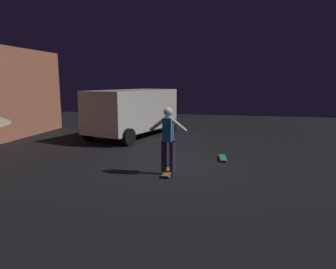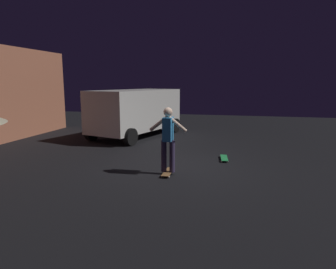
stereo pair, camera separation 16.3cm
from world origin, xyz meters
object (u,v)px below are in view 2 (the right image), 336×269
(skateboard_spare, at_px, (224,158))
(skater, at_px, (168,135))
(skateboard_ridden, at_px, (168,172))
(parked_van, at_px, (136,110))

(skateboard_spare, distance_m, skater, 2.48)
(skateboard_ridden, relative_size, skateboard_spare, 0.98)
(parked_van, relative_size, skater, 2.96)
(skateboard_ridden, distance_m, skater, 0.98)
(parked_van, bearing_deg, skateboard_ridden, -152.82)
(skateboard_spare, xyz_separation_m, skater, (-1.83, 1.35, 0.98))
(skater, bearing_deg, skateboard_spare, -36.36)
(parked_van, height_order, skater, parked_van)
(skateboard_spare, bearing_deg, parked_van, 50.29)
(skateboard_ridden, relative_size, skater, 0.47)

